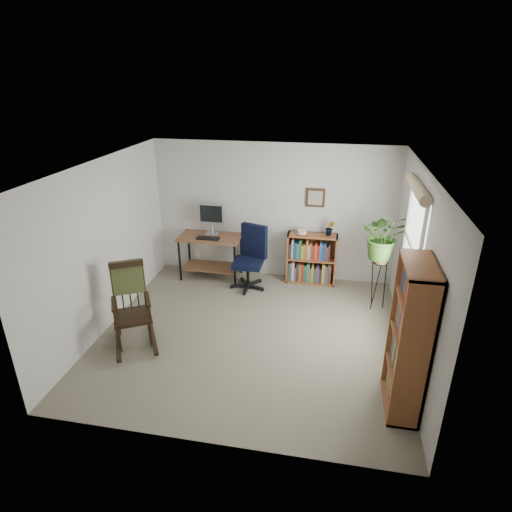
% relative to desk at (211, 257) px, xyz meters
% --- Properties ---
extents(floor, '(4.20, 4.00, 0.00)m').
position_rel_desk_xyz_m(floor, '(1.07, -1.70, -0.39)').
color(floor, gray).
rests_on(floor, ground).
extents(ceiling, '(4.20, 4.00, 0.00)m').
position_rel_desk_xyz_m(ceiling, '(1.07, -1.70, 2.01)').
color(ceiling, silver).
rests_on(ceiling, ground).
extents(wall_back, '(4.20, 0.00, 2.40)m').
position_rel_desk_xyz_m(wall_back, '(1.07, 0.30, 0.81)').
color(wall_back, beige).
rests_on(wall_back, ground).
extents(wall_front, '(4.20, 0.00, 2.40)m').
position_rel_desk_xyz_m(wall_front, '(1.07, -3.70, 0.81)').
color(wall_front, beige).
rests_on(wall_front, ground).
extents(wall_left, '(0.00, 4.00, 2.40)m').
position_rel_desk_xyz_m(wall_left, '(-1.03, -1.70, 0.81)').
color(wall_left, beige).
rests_on(wall_left, ground).
extents(wall_right, '(0.00, 4.00, 2.40)m').
position_rel_desk_xyz_m(wall_right, '(3.17, -1.70, 0.81)').
color(wall_right, beige).
rests_on(wall_right, ground).
extents(window, '(0.12, 1.20, 1.50)m').
position_rel_desk_xyz_m(window, '(3.13, -1.40, 1.01)').
color(window, white).
rests_on(window, wall_right).
extents(desk, '(1.09, 0.60, 0.78)m').
position_rel_desk_xyz_m(desk, '(0.00, 0.00, 0.00)').
color(desk, brown).
rests_on(desk, floor).
extents(monitor, '(0.46, 0.16, 0.56)m').
position_rel_desk_xyz_m(monitor, '(0.00, 0.14, 0.67)').
color(monitor, '#B2B2B7').
rests_on(monitor, desk).
extents(keyboard, '(0.40, 0.15, 0.02)m').
position_rel_desk_xyz_m(keyboard, '(0.00, -0.12, 0.40)').
color(keyboard, black).
rests_on(keyboard, desk).
extents(office_chair, '(0.77, 0.77, 1.11)m').
position_rel_desk_xyz_m(office_chair, '(0.74, -0.31, 0.16)').
color(office_chair, black).
rests_on(office_chair, floor).
extents(rocking_chair, '(1.02, 1.18, 1.18)m').
position_rel_desk_xyz_m(rocking_chair, '(-0.45, -2.22, 0.20)').
color(rocking_chair, black).
rests_on(rocking_chair, floor).
extents(low_bookshelf, '(0.85, 0.28, 0.90)m').
position_rel_desk_xyz_m(low_bookshelf, '(1.79, 0.12, 0.06)').
color(low_bookshelf, brown).
rests_on(low_bookshelf, floor).
extents(tall_bookshelf, '(0.33, 0.76, 1.75)m').
position_rel_desk_xyz_m(tall_bookshelf, '(2.99, -2.76, 0.48)').
color(tall_bookshelf, brown).
rests_on(tall_bookshelf, floor).
extents(plant_stand, '(0.32, 0.32, 0.90)m').
position_rel_desk_xyz_m(plant_stand, '(2.87, -0.56, 0.06)').
color(plant_stand, black).
rests_on(plant_stand, floor).
extents(spider_plant, '(1.69, 1.87, 1.46)m').
position_rel_desk_xyz_m(spider_plant, '(2.87, -0.56, 1.18)').
color(spider_plant, '#356322').
rests_on(spider_plant, plant_stand).
extents(potted_plant_small, '(0.13, 0.24, 0.11)m').
position_rel_desk_xyz_m(potted_plant_small, '(2.07, 0.13, 0.56)').
color(potted_plant_small, '#356322').
rests_on(potted_plant_small, low_bookshelf).
extents(framed_picture, '(0.32, 0.04, 0.32)m').
position_rel_desk_xyz_m(framed_picture, '(1.79, 0.27, 1.11)').
color(framed_picture, black).
rests_on(framed_picture, wall_back).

